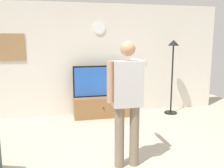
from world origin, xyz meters
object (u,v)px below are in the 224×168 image
at_px(person_standing_nearer_lamp, 127,97).
at_px(floor_lamp, 173,61).
at_px(television, 101,81).
at_px(tv_stand, 102,107).
at_px(wall_clock, 99,28).
at_px(framed_picture, 10,47).

bearing_deg(person_standing_nearer_lamp, floor_lamp, 51.61).
xyz_separation_m(television, person_standing_nearer_lamp, (-0.07, -2.46, 0.18)).
bearing_deg(tv_stand, wall_clock, 90.00).
relative_size(tv_stand, floor_lamp, 0.73).
bearing_deg(floor_lamp, wall_clock, 167.01).
distance_m(television, floor_lamp, 1.82).
height_order(wall_clock, framed_picture, wall_clock).
relative_size(framed_picture, floor_lamp, 0.35).
distance_m(television, framed_picture, 2.21).
relative_size(television, floor_lamp, 0.73).
bearing_deg(framed_picture, wall_clock, -0.14).
height_order(television, floor_lamp, floor_lamp).
height_order(tv_stand, floor_lamp, floor_lamp).
height_order(television, person_standing_nearer_lamp, person_standing_nearer_lamp).
bearing_deg(tv_stand, floor_lamp, -3.74).
distance_m(tv_stand, person_standing_nearer_lamp, 2.55).
distance_m(television, person_standing_nearer_lamp, 2.47).
bearing_deg(wall_clock, tv_stand, -90.00).
bearing_deg(wall_clock, person_standing_nearer_lamp, -91.49).
bearing_deg(tv_stand, person_standing_nearer_lamp, -91.67).
xyz_separation_m(television, framed_picture, (-2.04, 0.25, 0.81)).
bearing_deg(television, floor_lamp, -5.25).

